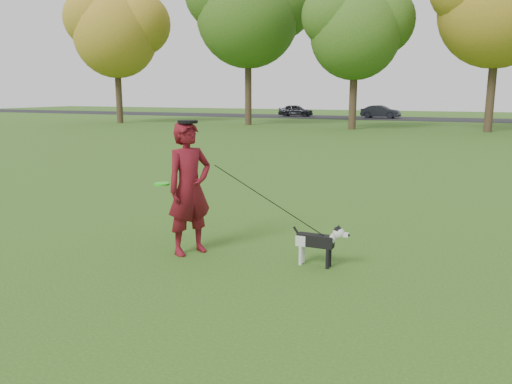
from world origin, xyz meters
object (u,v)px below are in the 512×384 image
at_px(man, 189,188).
at_px(car_mid, 381,112).
at_px(dog, 320,240).
at_px(car_left, 296,110).

height_order(man, car_mid, man).
height_order(dog, car_mid, car_mid).
distance_m(man, car_left, 42.25).
xyz_separation_m(man, car_mid, (-3.92, 40.49, -0.39)).
bearing_deg(dog, car_left, 109.14).
distance_m(man, car_mid, 40.69).
relative_size(car_left, car_mid, 0.96).
xyz_separation_m(dog, car_left, (-13.99, 40.31, 0.22)).
relative_size(dog, car_mid, 0.23).
xyz_separation_m(car_left, car_mid, (8.14, 0.00, 0.00)).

